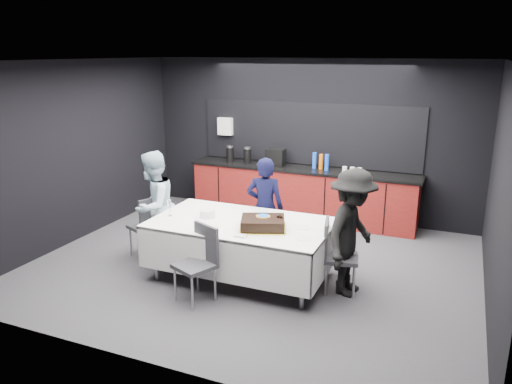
# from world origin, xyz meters

# --- Properties ---
(ground) EXTENTS (6.00, 6.00, 0.00)m
(ground) POSITION_xyz_m (0.00, 0.00, 0.00)
(ground) COLOR #414146
(ground) RESTS_ON ground
(room_shell) EXTENTS (6.04, 5.04, 2.82)m
(room_shell) POSITION_xyz_m (0.00, 0.00, 1.86)
(room_shell) COLOR white
(room_shell) RESTS_ON ground
(kitchenette) EXTENTS (4.10, 0.64, 2.05)m
(kitchenette) POSITION_xyz_m (-0.02, 2.22, 0.54)
(kitchenette) COLOR maroon
(kitchenette) RESTS_ON ground
(party_table) EXTENTS (2.32, 1.32, 0.78)m
(party_table) POSITION_xyz_m (0.00, -0.40, 0.64)
(party_table) COLOR #99999E
(party_table) RESTS_ON ground
(cake_assembly) EXTENTS (0.70, 0.64, 0.18)m
(cake_assembly) POSITION_xyz_m (0.36, -0.53, 0.85)
(cake_assembly) COLOR yellow
(cake_assembly) RESTS_ON party_table
(plate_stack) EXTENTS (0.21, 0.21, 0.10)m
(plate_stack) POSITION_xyz_m (-0.49, -0.40, 0.83)
(plate_stack) COLOR white
(plate_stack) RESTS_ON party_table
(loose_plate_near) EXTENTS (0.18, 0.18, 0.01)m
(loose_plate_near) POSITION_xyz_m (-0.26, -0.69, 0.78)
(loose_plate_near) COLOR white
(loose_plate_near) RESTS_ON party_table
(loose_plate_right_a) EXTENTS (0.21, 0.21, 0.01)m
(loose_plate_right_a) POSITION_xyz_m (0.80, -0.30, 0.78)
(loose_plate_right_a) COLOR white
(loose_plate_right_a) RESTS_ON party_table
(loose_plate_right_b) EXTENTS (0.18, 0.18, 0.01)m
(loose_plate_right_b) POSITION_xyz_m (0.93, -0.67, 0.78)
(loose_plate_right_b) COLOR white
(loose_plate_right_b) RESTS_ON party_table
(loose_plate_far) EXTENTS (0.20, 0.20, 0.01)m
(loose_plate_far) POSITION_xyz_m (0.05, 0.06, 0.78)
(loose_plate_far) COLOR white
(loose_plate_far) RESTS_ON party_table
(fork_pile) EXTENTS (0.15, 0.09, 0.02)m
(fork_pile) POSITION_xyz_m (0.22, -0.90, 0.79)
(fork_pile) COLOR white
(fork_pile) RESTS_ON party_table
(champagne_flute) EXTENTS (0.06, 0.06, 0.22)m
(champagne_flute) POSITION_xyz_m (-0.99, -0.55, 0.94)
(champagne_flute) COLOR white
(champagne_flute) RESTS_ON party_table
(chair_left) EXTENTS (0.55, 0.55, 0.92)m
(chair_left) POSITION_xyz_m (-1.51, -0.31, 0.53)
(chair_left) COLOR #323238
(chair_left) RESTS_ON ground
(chair_right) EXTENTS (0.50, 0.50, 0.92)m
(chair_right) POSITION_xyz_m (1.23, -0.31, 0.53)
(chair_right) COLOR #323238
(chair_right) RESTS_ON ground
(chair_near) EXTENTS (0.55, 0.55, 0.92)m
(chair_near) POSITION_xyz_m (-0.21, -1.14, 0.53)
(chair_near) COLOR #323238
(chair_near) RESTS_ON ground
(person_center) EXTENTS (0.59, 0.43, 1.48)m
(person_center) POSITION_xyz_m (0.02, 0.39, 0.74)
(person_center) COLOR black
(person_center) RESTS_ON ground
(person_left) EXTENTS (0.64, 0.80, 1.58)m
(person_left) POSITION_xyz_m (-1.42, -0.30, 0.79)
(person_left) COLOR #A8C4D3
(person_left) RESTS_ON ground
(person_right) EXTENTS (0.76, 1.11, 1.59)m
(person_right) POSITION_xyz_m (1.43, -0.29, 0.79)
(person_right) COLOR black
(person_right) RESTS_ON ground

